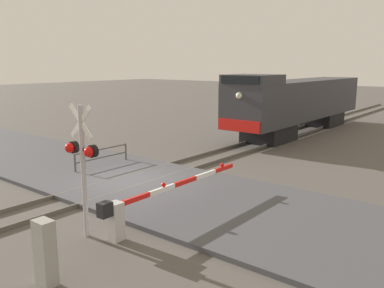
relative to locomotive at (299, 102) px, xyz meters
name	(u,v)px	position (x,y,z in m)	size (l,w,h in m)	color
ground_plane	(131,183)	(0.00, -15.74, -2.17)	(160.00, 160.00, 0.00)	#514C47
rail_track_left	(119,178)	(-0.72, -15.74, -2.10)	(0.08, 80.00, 0.15)	#59544C
rail_track_right	(144,184)	(0.72, -15.74, -2.10)	(0.08, 80.00, 0.15)	#59544C
road_surface	(131,181)	(0.00, -15.74, -2.10)	(36.00, 6.23, 0.15)	#47474C
locomotive	(299,102)	(0.00, 0.00, 0.00)	(2.82, 15.95, 4.16)	black
crossing_signal	(82,157)	(2.86, -20.09, 0.11)	(1.18, 0.33, 3.73)	#ADADB2
crossing_gate	(139,205)	(3.69, -18.81, -1.42)	(0.36, 6.26, 1.19)	silver
utility_cabinet	(45,253)	(4.29, -22.19, -1.42)	(0.46, 0.33, 1.50)	#999993
guard_railing	(102,155)	(-2.77, -14.98, -1.54)	(0.08, 3.00, 0.95)	#4C4742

